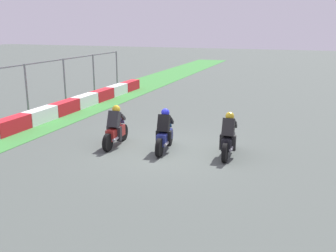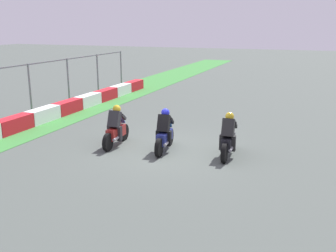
# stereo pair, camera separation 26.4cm
# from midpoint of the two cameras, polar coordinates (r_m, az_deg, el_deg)

# --- Properties ---
(ground_plane) EXTENTS (120.00, 120.00, 0.00)m
(ground_plane) POSITION_cam_midpoint_polar(r_m,az_deg,el_deg) (13.96, -0.91, -3.62)
(ground_plane) COLOR #4B534E
(grass_verge) EXTENTS (72.00, 3.51, 0.02)m
(grass_verge) POSITION_cam_midpoint_polar(r_m,az_deg,el_deg) (17.66, -22.85, -0.84)
(grass_verge) COLOR #3D873B
(grass_verge) RESTS_ON ground_plane
(track_barrier) EXTENTS (24.65, 0.60, 0.64)m
(track_barrier) POSITION_cam_midpoint_polar(r_m,az_deg,el_deg) (17.42, -22.36, 0.07)
(track_barrier) COLOR red
(track_barrier) RESTS_ON ground_plane
(rider_lane_a) EXTENTS (2.04, 0.55, 1.51)m
(rider_lane_a) POSITION_cam_midpoint_polar(r_m,az_deg,el_deg) (13.41, 8.26, -1.76)
(rider_lane_a) COLOR black
(rider_lane_a) RESTS_ON ground_plane
(rider_lane_b) EXTENTS (2.04, 0.57, 1.51)m
(rider_lane_b) POSITION_cam_midpoint_polar(r_m,az_deg,el_deg) (13.80, -1.05, -1.13)
(rider_lane_b) COLOR black
(rider_lane_b) RESTS_ON ground_plane
(rider_lane_c) EXTENTS (2.04, 0.55, 1.51)m
(rider_lane_c) POSITION_cam_midpoint_polar(r_m,az_deg,el_deg) (14.51, -8.19, -0.49)
(rider_lane_c) COLOR black
(rider_lane_c) RESTS_ON ground_plane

